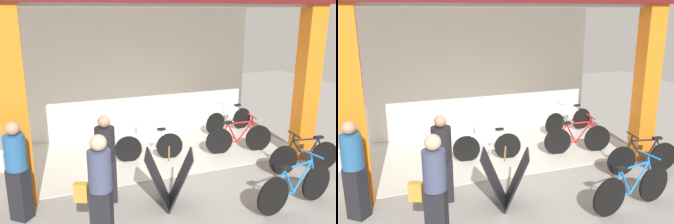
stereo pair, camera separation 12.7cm
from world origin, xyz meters
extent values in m
plane|color=gray|center=(0.00, 0.00, 0.00)|extent=(20.67, 20.67, 0.00)
cube|color=beige|center=(0.00, 1.49, 0.01)|extent=(6.34, 2.98, 0.02)
cube|color=silver|center=(0.00, 2.98, 1.68)|extent=(6.34, 0.12, 3.35)
cube|color=orange|center=(-2.96, 0.00, 1.68)|extent=(0.42, 0.36, 3.35)
cube|color=orange|center=(2.96, 0.00, 1.68)|extent=(0.42, 0.36, 3.35)
cube|color=silver|center=(0.00, 1.49, 3.32)|extent=(6.34, 2.98, 0.06)
cylinder|color=black|center=(1.27, 0.76, 0.32)|extent=(0.63, 0.13, 0.63)
cylinder|color=black|center=(2.24, 0.62, 0.32)|extent=(0.63, 0.13, 0.63)
cylinder|color=red|center=(1.50, 0.73, 0.29)|extent=(0.43, 0.10, 0.08)
cylinder|color=red|center=(1.58, 0.72, 0.50)|extent=(0.28, 0.07, 0.48)
cylinder|color=red|center=(1.88, 0.67, 0.51)|extent=(0.39, 0.09, 0.50)
cylinder|color=red|center=(1.76, 0.69, 0.74)|extent=(0.61, 0.12, 0.05)
cylinder|color=red|center=(1.37, 0.75, 0.52)|extent=(0.21, 0.06, 0.43)
cylinder|color=red|center=(2.14, 0.64, 0.53)|extent=(0.19, 0.06, 0.44)
cylinder|color=red|center=(2.05, 0.65, 0.81)|extent=(0.06, 0.04, 0.13)
cylinder|color=red|center=(2.04, 0.65, 0.87)|extent=(0.09, 0.44, 0.03)
cube|color=black|center=(1.46, 0.74, 0.76)|extent=(0.20, 0.12, 0.05)
cylinder|color=black|center=(2.77, 2.21, 0.30)|extent=(0.60, 0.15, 0.60)
cylinder|color=black|center=(1.85, 2.04, 0.30)|extent=(0.60, 0.15, 0.60)
cylinder|color=silver|center=(2.55, 2.17, 0.28)|extent=(0.40, 0.11, 0.08)
cylinder|color=silver|center=(2.47, 2.15, 0.47)|extent=(0.26, 0.08, 0.45)
cylinder|color=silver|center=(2.19, 2.10, 0.48)|extent=(0.37, 0.10, 0.47)
cylinder|color=silver|center=(2.30, 2.12, 0.70)|extent=(0.57, 0.14, 0.05)
cylinder|color=silver|center=(2.67, 2.19, 0.50)|extent=(0.20, 0.07, 0.40)
cylinder|color=silver|center=(1.94, 2.06, 0.50)|extent=(0.18, 0.06, 0.42)
cylinder|color=silver|center=(2.03, 2.07, 0.77)|extent=(0.06, 0.04, 0.13)
cylinder|color=silver|center=(2.04, 2.07, 0.83)|extent=(0.11, 0.42, 0.03)
cube|color=black|center=(2.58, 2.17, 0.72)|extent=(0.20, 0.12, 0.05)
cylinder|color=black|center=(0.11, 0.93, 0.30)|extent=(0.60, 0.13, 0.60)
cylinder|color=black|center=(-0.81, 1.07, 0.30)|extent=(0.60, 0.13, 0.60)
cylinder|color=silver|center=(-0.11, 0.96, 0.28)|extent=(0.40, 0.09, 0.08)
cylinder|color=silver|center=(-0.19, 0.97, 0.47)|extent=(0.26, 0.07, 0.45)
cylinder|color=silver|center=(-0.47, 1.02, 0.48)|extent=(0.37, 0.09, 0.47)
cylinder|color=silver|center=(-0.36, 1.00, 0.69)|extent=(0.57, 0.12, 0.05)
cylinder|color=silver|center=(0.01, 0.94, 0.49)|extent=(0.20, 0.06, 0.40)
cylinder|color=silver|center=(-0.71, 1.05, 0.50)|extent=(0.18, 0.06, 0.41)
cylinder|color=silver|center=(-0.63, 1.04, 0.76)|extent=(0.05, 0.04, 0.12)
cylinder|color=silver|center=(-0.62, 1.04, 0.82)|extent=(0.09, 0.42, 0.03)
cube|color=black|center=(-0.08, 0.96, 0.71)|extent=(0.19, 0.12, 0.05)
cylinder|color=black|center=(0.83, -1.86, 0.33)|extent=(0.66, 0.14, 0.66)
cylinder|color=black|center=(1.84, -1.71, 0.33)|extent=(0.66, 0.14, 0.66)
cylinder|color=blue|center=(1.07, -1.82, 0.30)|extent=(0.44, 0.10, 0.09)
cylinder|color=blue|center=(1.16, -1.81, 0.52)|extent=(0.29, 0.08, 0.50)
cylinder|color=blue|center=(1.47, -1.76, 0.53)|extent=(0.41, 0.09, 0.52)
cylinder|color=blue|center=(1.35, -1.78, 0.77)|extent=(0.63, 0.13, 0.05)
cylinder|color=blue|center=(0.94, -1.84, 0.54)|extent=(0.22, 0.07, 0.44)
cylinder|color=blue|center=(1.74, -1.72, 0.55)|extent=(0.20, 0.06, 0.46)
cylinder|color=blue|center=(1.65, -1.73, 0.84)|extent=(0.06, 0.04, 0.14)
cylinder|color=blue|center=(1.64, -1.74, 0.91)|extent=(0.10, 0.46, 0.03)
cube|color=black|center=(1.03, -1.83, 0.79)|extent=(0.21, 0.13, 0.05)
cylinder|color=black|center=(2.91, -0.77, 0.31)|extent=(0.61, 0.11, 0.61)
cylinder|color=black|center=(1.97, -0.65, 0.31)|extent=(0.61, 0.11, 0.61)
cylinder|color=black|center=(2.69, -0.74, 0.28)|extent=(0.41, 0.08, 0.08)
cylinder|color=black|center=(2.60, -0.73, 0.48)|extent=(0.27, 0.06, 0.46)
cylinder|color=black|center=(2.31, -0.69, 0.49)|extent=(0.38, 0.08, 0.48)
cylinder|color=black|center=(2.43, -0.71, 0.71)|extent=(0.59, 0.10, 0.05)
cylinder|color=black|center=(2.80, -0.75, 0.51)|extent=(0.20, 0.06, 0.41)
cylinder|color=black|center=(2.06, -0.67, 0.51)|extent=(0.19, 0.05, 0.43)
cylinder|color=black|center=(2.15, -0.68, 0.78)|extent=(0.06, 0.04, 0.13)
cylinder|color=black|center=(2.15, -0.68, 0.84)|extent=(0.08, 0.43, 0.03)
cube|color=black|center=(2.72, -0.74, 0.73)|extent=(0.20, 0.11, 0.05)
cube|color=black|center=(-0.81, -0.89, 0.47)|extent=(0.60, 0.70, 0.96)
cube|color=black|center=(-0.45, -1.03, 0.47)|extent=(0.60, 0.70, 0.96)
cylinder|color=olive|center=(-0.63, -0.96, 0.95)|extent=(0.24, 0.57, 0.03)
cube|color=black|center=(-2.98, -0.52, 0.43)|extent=(0.38, 0.37, 0.86)
cylinder|color=#26598C|center=(-2.98, -0.52, 1.14)|extent=(0.46, 0.46, 0.56)
sphere|color=tan|center=(-2.98, -0.52, 1.52)|extent=(0.21, 0.21, 0.21)
cube|color=white|center=(-3.22, -0.32, 0.95)|extent=(0.29, 0.28, 0.31)
cube|color=black|center=(-1.59, -0.47, 0.40)|extent=(0.31, 0.25, 0.80)
cylinder|color=black|center=(-1.59, -0.47, 1.08)|extent=(0.35, 0.35, 0.56)
sphere|color=tan|center=(-1.59, -0.47, 1.47)|extent=(0.21, 0.21, 0.21)
cube|color=black|center=(-1.89, -1.62, 0.42)|extent=(0.36, 0.34, 0.84)
cylinder|color=#3F4766|center=(-1.89, -1.62, 1.13)|extent=(0.42, 0.42, 0.58)
sphere|color=#D8AD8C|center=(-1.89, -1.62, 1.53)|extent=(0.23, 0.23, 0.23)
cube|color=#BF8C33|center=(-2.15, -1.51, 0.80)|extent=(0.22, 0.18, 0.27)
camera|label=1|loc=(-2.64, -6.20, 3.23)|focal=38.94mm
camera|label=2|loc=(-2.52, -6.24, 3.23)|focal=38.94mm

